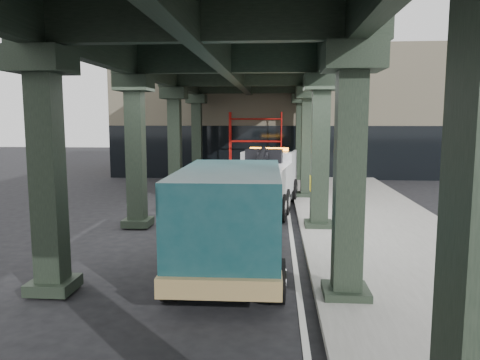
% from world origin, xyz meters
% --- Properties ---
extents(ground, '(90.00, 90.00, 0.00)m').
position_xyz_m(ground, '(0.00, 0.00, 0.00)').
color(ground, black).
rests_on(ground, ground).
extents(sidewalk, '(5.00, 40.00, 0.15)m').
position_xyz_m(sidewalk, '(4.50, 2.00, 0.07)').
color(sidewalk, gray).
rests_on(sidewalk, ground).
extents(lane_stripe, '(0.12, 38.00, 0.01)m').
position_xyz_m(lane_stripe, '(1.70, 2.00, 0.01)').
color(lane_stripe, silver).
rests_on(lane_stripe, ground).
extents(viaduct, '(7.40, 32.00, 6.40)m').
position_xyz_m(viaduct, '(-0.40, 2.00, 5.46)').
color(viaduct, black).
rests_on(viaduct, ground).
extents(building, '(22.00, 10.00, 8.00)m').
position_xyz_m(building, '(2.00, 20.00, 4.00)').
color(building, '#C6B793').
rests_on(building, ground).
extents(scaffolding, '(3.08, 0.88, 4.00)m').
position_xyz_m(scaffolding, '(0.00, 14.64, 2.11)').
color(scaffolding, red).
rests_on(scaffolding, ground).
extents(tow_truck, '(3.10, 7.88, 2.52)m').
position_xyz_m(tow_truck, '(0.68, 5.38, 1.23)').
color(tow_truck, black).
rests_on(tow_truck, ground).
extents(towed_van, '(2.55, 6.17, 2.49)m').
position_xyz_m(towed_van, '(0.15, -2.22, 1.34)').
color(towed_van, '#0F3438').
rests_on(towed_van, ground).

